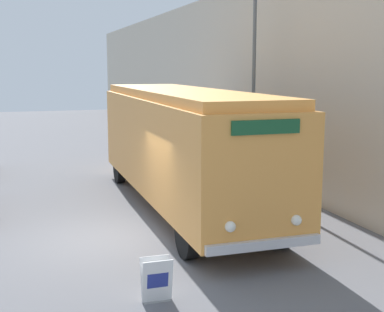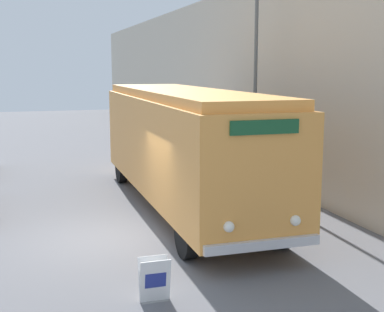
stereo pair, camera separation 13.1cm
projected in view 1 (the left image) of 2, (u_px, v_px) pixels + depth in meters
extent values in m
plane|color=slate|center=(106.00, 239.00, 13.01)|extent=(80.00, 80.00, 0.00)
cube|color=beige|center=(219.00, 78.00, 23.83)|extent=(0.30, 60.00, 7.26)
cylinder|color=black|center=(187.00, 234.00, 11.64)|extent=(0.28, 1.08, 1.08)
cylinder|color=black|center=(282.00, 225.00, 12.34)|extent=(0.28, 1.08, 1.08)
cylinder|color=black|center=(119.00, 168.00, 19.27)|extent=(0.28, 1.08, 1.08)
cylinder|color=black|center=(180.00, 164.00, 19.97)|extent=(0.28, 1.08, 1.08)
cube|color=#EF9E47|center=(183.00, 145.00, 15.58)|extent=(2.61, 10.93, 2.71)
cube|color=#FEA74B|center=(182.00, 94.00, 15.34)|extent=(2.40, 10.50, 0.24)
cube|color=silver|center=(264.00, 245.00, 10.60)|extent=(2.48, 0.12, 0.20)
sphere|color=white|center=(230.00, 227.00, 10.34)|extent=(0.22, 0.22, 0.22)
sphere|color=white|center=(296.00, 220.00, 10.78)|extent=(0.22, 0.22, 0.22)
cube|color=#19512D|center=(266.00, 127.00, 10.25)|extent=(1.44, 0.06, 0.28)
cube|color=gray|center=(157.00, 301.00, 9.57)|extent=(0.49, 0.18, 0.01)
cube|color=white|center=(158.00, 281.00, 9.44)|extent=(0.55, 0.16, 0.80)
cube|color=white|center=(156.00, 278.00, 9.57)|extent=(0.55, 0.16, 0.80)
cube|color=navy|center=(158.00, 281.00, 9.42)|extent=(0.38, 0.06, 0.28)
cylinder|color=#595E60|center=(254.00, 80.00, 17.74)|extent=(0.12, 0.12, 7.40)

